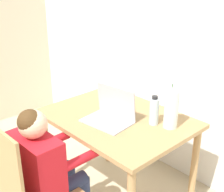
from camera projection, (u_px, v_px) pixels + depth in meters
name	position (u px, v px, depth m)	size (l,w,h in m)	color
wall_back	(212.00, 35.00, 2.26)	(6.40, 0.05, 2.50)	white
dining_table	(117.00, 130.00, 2.23)	(1.01, 0.75, 0.73)	tan
person_seated	(45.00, 164.00, 1.85)	(0.36, 0.42, 1.00)	red
laptop	(111.00, 113.00, 2.12)	(0.34, 0.26, 0.23)	#B2B2B7
flower_vase	(171.00, 107.00, 2.00)	(0.09, 0.09, 0.33)	silver
water_bottle	(154.00, 111.00, 2.05)	(0.06, 0.06, 0.20)	silver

